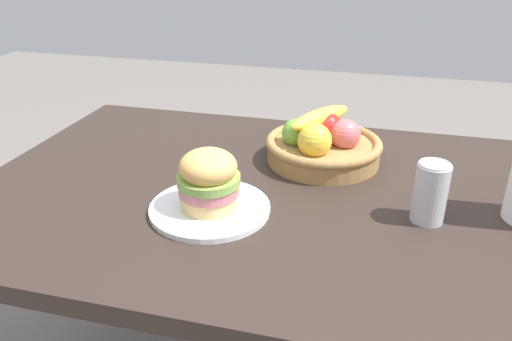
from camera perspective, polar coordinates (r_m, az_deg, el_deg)
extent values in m
cube|color=#2D231E|center=(1.15, 2.93, -3.05)|extent=(1.40, 0.90, 0.04)
cylinder|color=#2D231E|center=(1.83, -14.21, -5.53)|extent=(0.07, 0.07, 0.71)
cylinder|color=#2D231E|center=(1.70, 26.78, -10.59)|extent=(0.07, 0.07, 0.71)
cylinder|color=white|center=(1.06, -5.24, -4.29)|extent=(0.25, 0.25, 0.01)
cylinder|color=#E5BC75|center=(1.04, -5.28, -3.29)|extent=(0.12, 0.12, 0.03)
cylinder|color=#C67075|center=(1.03, -5.34, -2.02)|extent=(0.13, 0.13, 0.02)
cylinder|color=#84A84C|center=(1.02, -5.39, -1.03)|extent=(0.13, 0.13, 0.02)
ellipsoid|color=#EAAD5D|center=(1.01, -5.45, 0.43)|extent=(0.12, 0.12, 0.07)
cylinder|color=silver|center=(1.05, 19.13, -2.46)|extent=(0.07, 0.07, 0.12)
cylinder|color=silver|center=(1.02, 19.63, 0.66)|extent=(0.06, 0.06, 0.00)
cylinder|color=#9E7542|center=(1.28, 7.61, 2.09)|extent=(0.28, 0.28, 0.05)
torus|color=#9E7542|center=(1.27, 7.68, 3.12)|extent=(0.29, 0.29, 0.02)
sphere|color=#D16066|center=(1.25, 10.07, 4.04)|extent=(0.08, 0.08, 0.08)
sphere|color=red|center=(1.28, 8.01, 4.73)|extent=(0.08, 0.08, 0.08)
sphere|color=#6BAD38|center=(1.25, 4.70, 4.25)|extent=(0.07, 0.07, 0.07)
sphere|color=gold|center=(1.20, 6.66, 3.39)|extent=(0.08, 0.08, 0.08)
ellipsoid|color=yellow|center=(1.26, 7.30, 5.96)|extent=(0.16, 0.21, 0.06)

